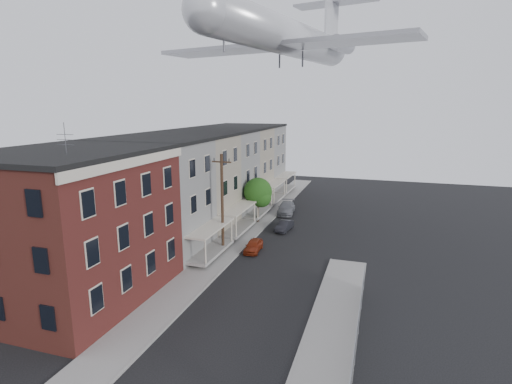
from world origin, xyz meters
TOP-DOWN VIEW (x-y plane):
  - sidewalk_left at (-5.50, 24.00)m, footprint 3.00×62.00m
  - sidewalk_right at (5.50, 6.00)m, footprint 3.00×26.00m
  - curb_left at (-4.05, 24.00)m, footprint 0.15×62.00m
  - curb_right at (4.05, 6.00)m, footprint 0.15×26.00m
  - corner_building at (-12.00, 7.00)m, footprint 10.31×12.30m
  - row_house_a at (-11.96, 16.50)m, footprint 11.98×7.00m
  - row_house_b at (-11.96, 23.50)m, footprint 11.98×7.00m
  - row_house_c at (-11.96, 30.50)m, footprint 11.98×7.00m
  - row_house_d at (-11.96, 37.50)m, footprint 11.98×7.00m
  - row_house_e at (-11.96, 44.50)m, footprint 11.98×7.00m
  - chainlink_fence at (7.00, 5.00)m, footprint 0.06×18.06m
  - utility_pole at (-5.60, 18.00)m, footprint 1.80×0.26m
  - street_tree at (-5.27, 27.92)m, footprint 3.22×3.20m
  - car_near at (-3.03, 19.03)m, footprint 1.46×3.27m
  - car_mid at (-1.80, 25.93)m, footprint 1.46×3.36m
  - car_far at (-3.21, 32.81)m, footprint 2.46×4.91m
  - airplane at (-2.23, 28.74)m, footprint 27.22×31.11m

SIDE VIEW (x-z plane):
  - sidewalk_left at x=-5.50m, z-range 0.00..0.12m
  - sidewalk_right at x=5.50m, z-range 0.00..0.12m
  - curb_left at x=-4.05m, z-range 0.00..0.14m
  - curb_right at x=4.05m, z-range 0.00..0.14m
  - car_mid at x=-1.80m, z-range 0.00..1.07m
  - car_near at x=-3.03m, z-range 0.00..1.09m
  - car_far at x=-3.21m, z-range 0.00..1.37m
  - chainlink_fence at x=7.00m, z-range 0.05..1.95m
  - street_tree at x=-5.27m, z-range 0.85..6.05m
  - utility_pole at x=-5.60m, z-range 0.17..9.17m
  - row_house_a at x=-11.96m, z-range -0.02..10.28m
  - row_house_b at x=-11.96m, z-range -0.02..10.28m
  - row_house_c at x=-11.96m, z-range -0.02..10.28m
  - row_house_d at x=-11.96m, z-range -0.02..10.28m
  - row_house_e at x=-11.96m, z-range -0.02..10.28m
  - corner_building at x=-12.00m, z-range -0.91..11.24m
  - airplane at x=-2.23m, z-range 15.51..24.46m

